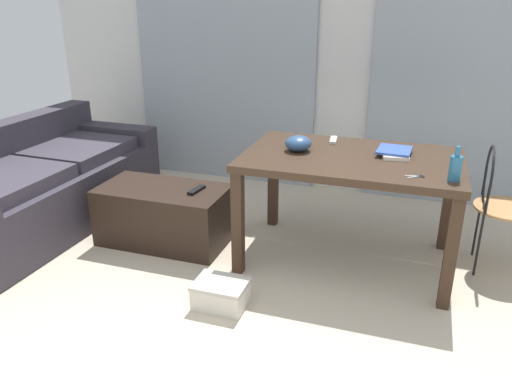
# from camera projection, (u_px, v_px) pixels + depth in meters

# --- Properties ---
(ground_plane) EXTENTS (7.20, 7.20, 0.00)m
(ground_plane) POSITION_uv_depth(u_px,v_px,m) (285.00, 287.00, 3.16)
(ground_plane) COLOR beige
(wall_back) EXTENTS (5.83, 0.10, 2.60)m
(wall_back) POSITION_uv_depth(u_px,v_px,m) (346.00, 47.00, 4.36)
(wall_back) COLOR silver
(wall_back) RESTS_ON ground
(curtains) EXTENTS (3.98, 0.03, 2.14)m
(curtains) POSITION_uv_depth(u_px,v_px,m) (343.00, 75.00, 4.37)
(curtains) COLOR #99A3AD
(curtains) RESTS_ON ground
(couch) EXTENTS (0.96, 2.04, 0.79)m
(couch) POSITION_uv_depth(u_px,v_px,m) (39.00, 186.00, 3.96)
(couch) COLOR #38333D
(couch) RESTS_ON ground
(coffee_table) EXTENTS (0.93, 0.50, 0.42)m
(coffee_table) POSITION_uv_depth(u_px,v_px,m) (164.00, 215.00, 3.69)
(coffee_table) COLOR black
(coffee_table) RESTS_ON ground
(craft_table) EXTENTS (1.39, 0.89, 0.75)m
(craft_table) POSITION_uv_depth(u_px,v_px,m) (351.00, 170.00, 3.27)
(craft_table) COLOR #382619
(craft_table) RESTS_ON ground
(wire_chair) EXTENTS (0.42, 0.42, 0.84)m
(wire_chair) POSITION_uv_depth(u_px,v_px,m) (498.00, 196.00, 3.22)
(wire_chair) COLOR #B7844C
(wire_chair) RESTS_ON ground
(bottle_near) EXTENTS (0.07, 0.07, 0.20)m
(bottle_near) POSITION_uv_depth(u_px,v_px,m) (455.00, 167.00, 2.78)
(bottle_near) COLOR teal
(bottle_near) RESTS_ON craft_table
(bowl) EXTENTS (0.18, 0.18, 0.10)m
(bowl) POSITION_uv_depth(u_px,v_px,m) (298.00, 143.00, 3.32)
(bowl) COLOR #2D4C7A
(bowl) RESTS_ON craft_table
(book_stack) EXTENTS (0.22, 0.29, 0.04)m
(book_stack) POSITION_uv_depth(u_px,v_px,m) (395.00, 152.00, 3.25)
(book_stack) COLOR silver
(book_stack) RESTS_ON craft_table
(tv_remote_on_table) EXTENTS (0.06, 0.17, 0.02)m
(tv_remote_on_table) POSITION_uv_depth(u_px,v_px,m) (333.00, 140.00, 3.55)
(tv_remote_on_table) COLOR #B7B7B2
(tv_remote_on_table) RESTS_ON craft_table
(scissors) EXTENTS (0.11, 0.08, 0.00)m
(scissors) POSITION_uv_depth(u_px,v_px,m) (417.00, 176.00, 2.86)
(scissors) COLOR #9EA0A5
(scissors) RESTS_ON craft_table
(tv_remote_primary) EXTENTS (0.07, 0.18, 0.02)m
(tv_remote_primary) POSITION_uv_depth(u_px,v_px,m) (197.00, 190.00, 3.55)
(tv_remote_primary) COLOR black
(tv_remote_primary) RESTS_ON coffee_table
(shoebox) EXTENTS (0.31, 0.24, 0.16)m
(shoebox) POSITION_uv_depth(u_px,v_px,m) (221.00, 294.00, 2.95)
(shoebox) COLOR beige
(shoebox) RESTS_ON ground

